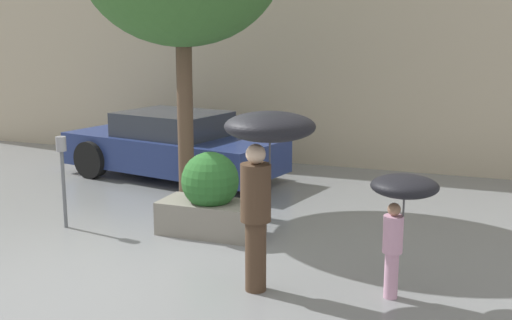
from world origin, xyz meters
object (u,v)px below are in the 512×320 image
object	(u,v)px
planter_box	(210,198)
person_child	(402,200)
person_adult	(266,152)
parking_meter	(62,163)
parked_car_near	(173,147)

from	to	relation	value
planter_box	person_child	bearing A→B (deg)	-24.96
person_adult	parking_meter	bearing A→B (deg)	143.41
person_child	parking_meter	xyz separation A→B (m)	(-4.71, 0.78, -0.12)
person_child	parked_car_near	xyz separation A→B (m)	(-4.75, 4.07, -0.46)
person_adult	parking_meter	xyz separation A→B (m)	(-3.36, 1.07, -0.57)
person_child	planter_box	bearing A→B (deg)	149.10
person_adult	planter_box	bearing A→B (deg)	112.25
planter_box	person_adult	bearing A→B (deg)	-48.85
person_child	parking_meter	bearing A→B (deg)	164.61
person_adult	person_child	bearing A→B (deg)	-6.84
person_child	parking_meter	world-z (taller)	person_child
parking_meter	planter_box	bearing A→B (deg)	13.18
planter_box	parking_meter	world-z (taller)	parking_meter
parking_meter	parked_car_near	bearing A→B (deg)	90.81
person_child	parked_car_near	world-z (taller)	person_child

